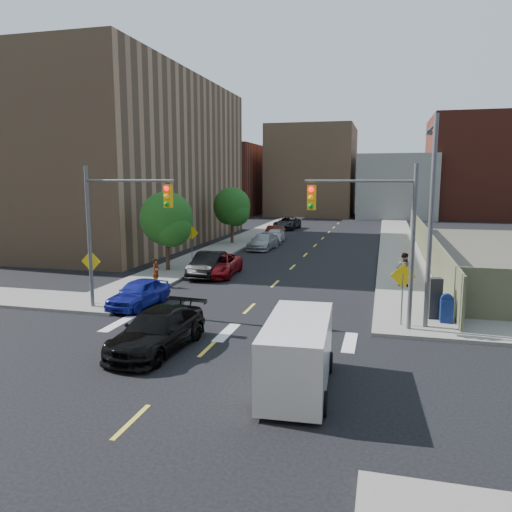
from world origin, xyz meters
The scene contains 30 objects.
ground centered at (0.00, 0.00, 0.00)m, with size 160.00×160.00×0.00m, color black.
sidewalk_nw centered at (-7.75, 41.50, 0.07)m, with size 3.50×73.00×0.15m, color gray.
sidewalk_ne centered at (7.75, 41.50, 0.07)m, with size 3.50×73.00×0.15m, color gray.
fence_north centered at (9.60, 28.00, 1.25)m, with size 0.12×44.00×2.50m, color #676849.
building_nw centered at (-22.00, 30.00, 8.00)m, with size 22.00×30.00×16.00m, color #8C6B4C.
bg_bldg_west centered at (-22.00, 70.00, 6.00)m, with size 14.00×18.00×12.00m, color #592319.
bg_bldg_midwest centered at (-6.00, 72.00, 7.50)m, with size 14.00×16.00×15.00m, color #8C6B4C.
bg_bldg_center centered at (8.00, 70.00, 5.00)m, with size 12.00×16.00×10.00m, color gray.
bg_bldg_east centered at (22.00, 72.00, 8.00)m, with size 18.00×18.00×16.00m, color #592319.
signal_nw centered at (-5.98, 6.00, 4.53)m, with size 4.59×0.30×7.00m.
signal_ne centered at (5.98, 6.00, 4.53)m, with size 4.59×0.30×7.00m.
streetlight_ne centered at (8.20, 6.90, 5.22)m, with size 0.25×3.70×9.00m.
warn_sign_nw centered at (-7.80, 6.50, 1.99)m, with size 1.06×0.06×2.83m.
warn_sign_ne centered at (7.20, 6.50, 1.99)m, with size 1.06×0.06×2.83m.
warn_sign_midwest centered at (-7.80, 20.00, 1.99)m, with size 1.06×0.06×2.83m.
tree_west_near centered at (-8.00, 16.05, 3.48)m, with size 3.66×3.64×5.52m.
tree_west_far centered at (-8.00, 31.05, 3.48)m, with size 3.66×3.64×5.52m.
parked_car_blue centered at (-5.50, 7.00, 0.70)m, with size 1.65×4.09×1.39m, color #1B2295.
parked_car_black centered at (-4.77, 15.32, 0.79)m, with size 1.67×4.78×1.57m, color black.
parked_car_red centered at (-4.20, 15.64, 0.71)m, with size 2.34×5.08×1.41m, color maroon.
parked_car_silver centered at (-4.20, 28.25, 0.71)m, with size 1.98×4.86×1.41m, color #95989C.
parked_car_white centered at (-4.20, 33.18, 0.71)m, with size 1.68×4.19×1.43m, color silver.
parked_car_maroon centered at (-4.69, 35.16, 0.73)m, with size 1.55×4.45×1.46m, color #3E130C.
parked_car_grey centered at (-5.50, 46.40, 0.77)m, with size 2.57×5.56×1.55m, color black.
black_sedan centered at (-1.77, 1.32, 0.75)m, with size 2.10×5.17×1.50m, color black.
cargo_van centered at (3.91, -0.65, 1.16)m, with size 2.23×4.90×2.20m.
mailbox centered at (9.13, 7.39, 0.78)m, with size 0.55×0.43×1.29m.
payphone centered at (8.67, 7.94, 1.07)m, with size 0.55×0.45×1.85m, color black.
pedestrian_west centered at (-6.71, 11.50, 0.92)m, with size 0.56×0.37×1.54m, color gray.
pedestrian_east centered at (7.54, 14.73, 1.13)m, with size 0.95×0.74×1.96m, color gray.
Camera 1 is at (6.33, -15.23, 6.45)m, focal length 35.00 mm.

